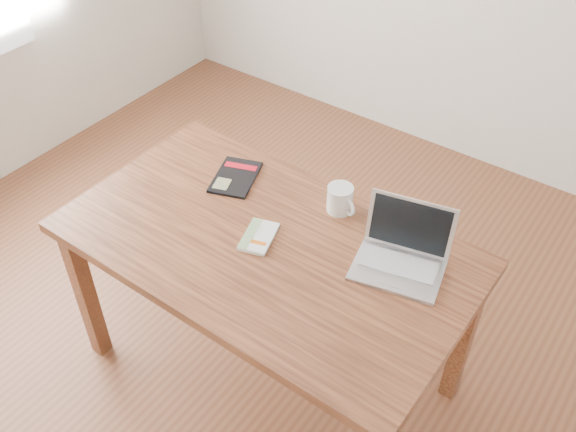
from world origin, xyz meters
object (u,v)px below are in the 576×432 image
Objects in this scene: laptop at (402,254)px; coffee_mug at (340,199)px; black_guidebook at (235,177)px; white_guidebook at (259,237)px; desk at (267,259)px.

coffee_mug is (-0.31, 0.11, 0.01)m from laptop.
black_guidebook is at bearing -147.43° from coffee_mug.
coffee_mug is (0.15, 0.29, 0.05)m from white_guidebook.
white_guidebook is at bearing -171.42° from laptop.
coffee_mug is at bearing 45.45° from white_guidebook.
black_guidebook is (-0.28, 0.21, -0.00)m from white_guidebook.
laptop is (0.74, -0.03, 0.04)m from black_guidebook.
laptop reaches higher than coffee_mug.
desk is 5.42× the size of black_guidebook.
black_guidebook is (-0.31, 0.21, 0.10)m from desk.
desk is 7.65× the size of white_guidebook.
laptop is (0.43, 0.18, 0.13)m from desk.
laptop is at bearing 4.14° from white_guidebook.
coffee_mug is (0.12, 0.29, 0.14)m from desk.
white_guidebook is 0.49m from laptop.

